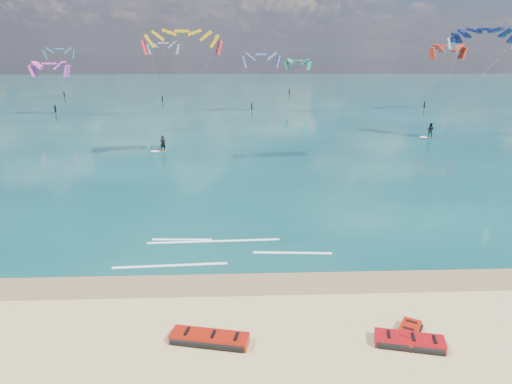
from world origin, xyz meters
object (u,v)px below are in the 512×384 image
packed_kite_mid (409,346)px  kitesurfer_main (172,87)px  packed_kite_left (210,343)px  packed_kite_right (407,337)px  kitesurfer_far (459,76)px

packed_kite_mid → kitesurfer_main: 35.88m
packed_kite_mid → packed_kite_left: bearing=-170.0°
packed_kite_right → kitesurfer_main: 35.45m
packed_kite_mid → kitesurfer_far: 46.42m
packed_kite_mid → kitesurfer_main: (-13.05, 32.62, 7.27)m
packed_kite_left → packed_kite_right: size_ratio=1.56×
packed_kite_left → kitesurfer_main: (-5.39, 32.12, 7.27)m
packed_kite_right → packed_kite_mid: bearing=-161.8°
packed_kite_mid → kitesurfer_far: bearing=77.3°
packed_kite_left → packed_kite_mid: size_ratio=1.16×
packed_kite_left → kitesurfer_far: (28.02, 40.48, 7.82)m
packed_kite_left → kitesurfer_far: 49.85m
kitesurfer_far → packed_kite_right: bearing=-106.1°
kitesurfer_main → packed_kite_mid: bearing=-108.0°
packed_kite_right → kitesurfer_far: kitesurfer_far is taller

